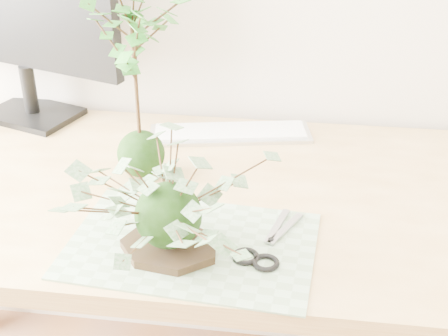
{
  "coord_description": "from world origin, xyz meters",
  "views": [
    {
      "loc": [
        0.13,
        0.16,
        1.39
      ],
      "look_at": [
        0.0,
        1.14,
        0.84
      ],
      "focal_mm": 50.0,
      "sensor_mm": 36.0,
      "label": 1
    }
  ],
  "objects": [
    {
      "name": "scissors",
      "position": [
        0.09,
        1.02,
        0.75
      ],
      "size": [
        0.1,
        0.2,
        0.01
      ],
      "rotation": [
        0.0,
        0.0,
        -0.35
      ],
      "color": "gray",
      "rests_on": "cutting_mat"
    },
    {
      "name": "stone_dish",
      "position": [
        -0.08,
        1.01,
        0.75
      ],
      "size": [
        0.2,
        0.2,
        0.01
      ],
      "primitive_type": "cylinder",
      "rotation": [
        0.0,
        0.0,
        -0.15
      ],
      "color": "black",
      "rests_on": "cutting_mat"
    },
    {
      "name": "maple_kokedama",
      "position": [
        -0.19,
        1.27,
        1.03
      ],
      "size": [
        0.24,
        0.24,
        0.41
      ],
      "rotation": [
        0.0,
        0.0,
        0.1
      ],
      "color": "black",
      "rests_on": "desk"
    },
    {
      "name": "desk",
      "position": [
        -0.09,
        1.23,
        0.65
      ],
      "size": [
        1.6,
        0.7,
        0.74
      ],
      "color": "#D3B47B",
      "rests_on": "ground_plane"
    },
    {
      "name": "keyboard",
      "position": [
        -0.03,
        1.48,
        0.75
      ],
      "size": [
        0.39,
        0.18,
        0.01
      ],
      "rotation": [
        0.0,
        0.0,
        0.19
      ],
      "color": "#B9B9B9",
      "rests_on": "desk"
    },
    {
      "name": "ivy_kokedama",
      "position": [
        -0.08,
        1.01,
        0.87
      ],
      "size": [
        0.36,
        0.36,
        0.23
      ],
      "rotation": [
        0.0,
        0.0,
        -0.13
      ],
      "color": "black",
      "rests_on": "stone_dish"
    },
    {
      "name": "cutting_mat",
      "position": [
        -0.04,
        1.03,
        0.74
      ],
      "size": [
        0.45,
        0.32,
        0.0
      ],
      "primitive_type": "cube",
      "rotation": [
        0.0,
        0.0,
        -0.08
      ],
      "color": "gray",
      "rests_on": "desk"
    },
    {
      "name": "monitor",
      "position": [
        -0.54,
        1.53,
        1.02
      ],
      "size": [
        0.53,
        0.22,
        0.48
      ],
      "rotation": [
        0.0,
        0.0,
        -0.33
      ],
      "color": "black",
      "rests_on": "desk"
    }
  ]
}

